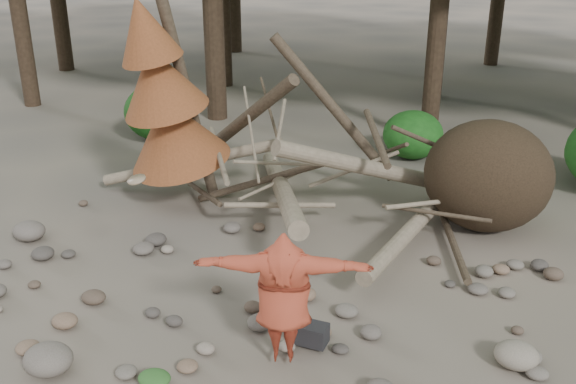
% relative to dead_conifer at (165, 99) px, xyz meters
% --- Properties ---
extents(ground, '(120.00, 120.00, 0.00)m').
position_rel_dead_conifer_xyz_m(ground, '(3.12, -3.37, -2.11)').
color(ground, '#514C44').
rests_on(ground, ground).
extents(deadfall_pile, '(8.55, 5.24, 3.30)m').
position_rel_dead_conifer_xyz_m(deadfall_pile, '(5.13, 0.87, -1.16)').
color(deadfall_pile, '#332619').
rests_on(deadfall_pile, ground).
extents(dead_conifer, '(2.06, 2.16, 4.35)m').
position_rel_dead_conifer_xyz_m(dead_conifer, '(0.00, 0.00, 0.00)').
color(dead_conifer, '#4C3F30').
rests_on(dead_conifer, ground).
extents(bush_left, '(1.80, 1.80, 1.44)m').
position_rel_dead_conifer_xyz_m(bush_left, '(-2.38, 3.83, -1.39)').
color(bush_left, '#174E14').
rests_on(bush_left, ground).
extents(bush_mid, '(1.40, 1.40, 1.12)m').
position_rel_dead_conifer_xyz_m(bush_mid, '(3.92, 4.43, -1.55)').
color(bush_mid, '#20631C').
rests_on(bush_mid, ground).
extents(frisbee_thrower, '(3.42, 1.21, 1.90)m').
position_rel_dead_conifer_xyz_m(frisbee_thrower, '(3.65, -3.89, -1.19)').
color(frisbee_thrower, '#A73C25').
rests_on(frisbee_thrower, ground).
extents(backpack, '(0.41, 0.29, 0.26)m').
position_rel_dead_conifer_xyz_m(backpack, '(3.88, -3.48, -1.98)').
color(backpack, black).
rests_on(backpack, ground).
extents(cloth_green, '(0.39, 0.33, 0.15)m').
position_rel_dead_conifer_xyz_m(cloth_green, '(2.39, -4.83, -2.04)').
color(cloth_green, '#2C5E25').
rests_on(cloth_green, ground).
extents(boulder_front_left, '(0.60, 0.54, 0.36)m').
position_rel_dead_conifer_xyz_m(boulder_front_left, '(1.06, -5.00, -1.93)').
color(boulder_front_left, '#6B6359').
rests_on(boulder_front_left, ground).
extents(boulder_mid_right, '(0.53, 0.48, 0.32)m').
position_rel_dead_conifer_xyz_m(boulder_mid_right, '(6.34, -3.06, -1.95)').
color(boulder_mid_right, gray).
rests_on(boulder_mid_right, ground).
extents(boulder_mid_left, '(0.56, 0.50, 0.34)m').
position_rel_dead_conifer_xyz_m(boulder_mid_left, '(-1.61, -2.12, -1.94)').
color(boulder_mid_left, '#675F57').
rests_on(boulder_mid_left, ground).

